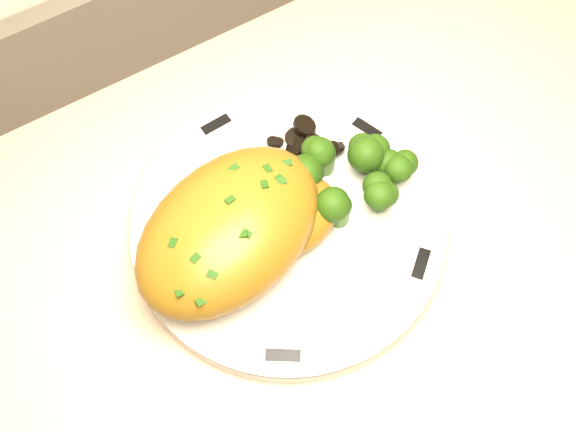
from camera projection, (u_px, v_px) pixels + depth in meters
plate at (288, 225)px, 0.67m from camera, size 0.36×0.36×0.02m
rim_accent_0 at (367, 129)px, 0.71m from camera, size 0.02×0.03×0.00m
rim_accent_1 at (216, 125)px, 0.71m from camera, size 0.03×0.01×0.00m
rim_accent_2 at (153, 256)px, 0.65m from camera, size 0.02×0.03×0.00m
rim_accent_3 at (283, 355)px, 0.61m from camera, size 0.03×0.03×0.00m
rim_accent_4 at (421, 264)px, 0.65m from camera, size 0.03×0.03×0.00m
gravy_pool at (232, 247)px, 0.65m from camera, size 0.11×0.11×0.00m
chicken_breast at (237, 228)px, 0.62m from camera, size 0.22×0.18×0.07m
mushroom_pile at (288, 161)px, 0.69m from camera, size 0.09×0.07×0.02m
broccoli_florets at (352, 175)px, 0.66m from camera, size 0.12×0.09×0.04m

